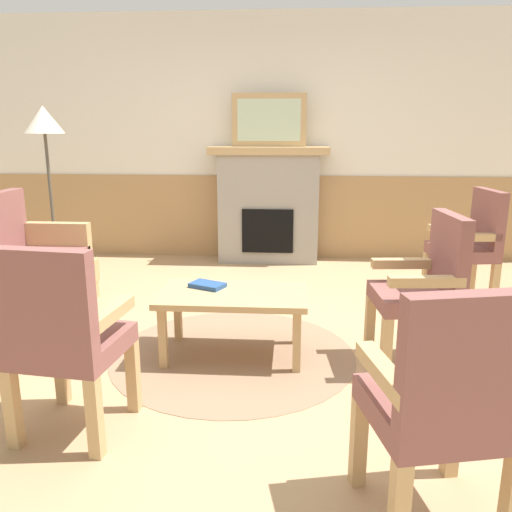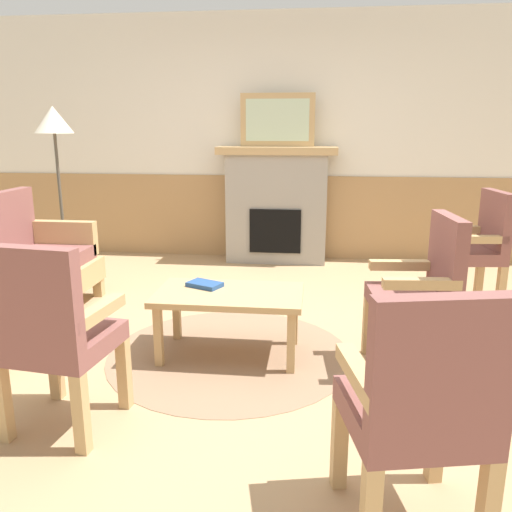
{
  "view_description": "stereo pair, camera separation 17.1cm",
  "coord_description": "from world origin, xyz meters",
  "px_view_note": "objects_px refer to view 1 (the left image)",
  "views": [
    {
      "loc": [
        0.26,
        -3.4,
        1.49
      ],
      "look_at": [
        0.0,
        0.35,
        0.55
      ],
      "focal_mm": 36.34,
      "sensor_mm": 36.0,
      "label": 1
    },
    {
      "loc": [
        0.43,
        -3.38,
        1.49
      ],
      "look_at": [
        0.0,
        0.35,
        0.55
      ],
      "focal_mm": 36.34,
      "sensor_mm": 36.0,
      "label": 2
    }
  ],
  "objects_px": {
    "armchair_near_fireplace": "(471,242)",
    "armchair_front_center": "(63,334)",
    "fireplace": "(268,204)",
    "book_on_table": "(207,285)",
    "armchair_by_window_left": "(426,284)",
    "floor_lamp_by_couch": "(45,131)",
    "coffee_table": "(233,300)",
    "framed_picture": "(269,120)",
    "armchair_front_left": "(445,399)"
  },
  "relations": [
    {
      "from": "armchair_by_window_left",
      "to": "armchair_front_left",
      "type": "height_order",
      "value": "same"
    },
    {
      "from": "armchair_front_left",
      "to": "armchair_by_window_left",
      "type": "bearing_deg",
      "value": 78.97
    },
    {
      "from": "framed_picture",
      "to": "floor_lamp_by_couch",
      "type": "distance_m",
      "value": 2.26
    },
    {
      "from": "armchair_front_center",
      "to": "armchair_front_left",
      "type": "bearing_deg",
      "value": -16.77
    },
    {
      "from": "armchair_near_fireplace",
      "to": "armchair_front_left",
      "type": "xyz_separation_m",
      "value": [
        -0.97,
        -2.71,
        0.0
      ]
    },
    {
      "from": "fireplace",
      "to": "armchair_by_window_left",
      "type": "distance_m",
      "value": 2.83
    },
    {
      "from": "armchair_near_fireplace",
      "to": "armchair_front_center",
      "type": "bearing_deg",
      "value": -139.58
    },
    {
      "from": "armchair_near_fireplace",
      "to": "armchair_front_left",
      "type": "distance_m",
      "value": 2.87
    },
    {
      "from": "armchair_front_center",
      "to": "floor_lamp_by_couch",
      "type": "xyz_separation_m",
      "value": [
        -1.24,
        2.6,
        0.91
      ]
    },
    {
      "from": "armchair_front_center",
      "to": "armchair_near_fireplace",
      "type": "bearing_deg",
      "value": 40.42
    },
    {
      "from": "armchair_near_fireplace",
      "to": "armchair_front_left",
      "type": "height_order",
      "value": "same"
    },
    {
      "from": "armchair_near_fireplace",
      "to": "armchair_by_window_left",
      "type": "bearing_deg",
      "value": -118.12
    },
    {
      "from": "armchair_by_window_left",
      "to": "armchair_front_left",
      "type": "relative_size",
      "value": 1.0
    },
    {
      "from": "coffee_table",
      "to": "armchair_near_fireplace",
      "type": "bearing_deg",
      "value": 32.83
    },
    {
      "from": "fireplace",
      "to": "armchair_near_fireplace",
      "type": "relative_size",
      "value": 1.33
    },
    {
      "from": "coffee_table",
      "to": "armchair_near_fireplace",
      "type": "relative_size",
      "value": 0.98
    },
    {
      "from": "coffee_table",
      "to": "armchair_front_left",
      "type": "bearing_deg",
      "value": -57.62
    },
    {
      "from": "armchair_front_left",
      "to": "armchair_front_center",
      "type": "bearing_deg",
      "value": 163.23
    },
    {
      "from": "coffee_table",
      "to": "armchair_by_window_left",
      "type": "height_order",
      "value": "armchair_by_window_left"
    },
    {
      "from": "framed_picture",
      "to": "coffee_table",
      "type": "height_order",
      "value": "framed_picture"
    },
    {
      "from": "armchair_front_left",
      "to": "floor_lamp_by_couch",
      "type": "relative_size",
      "value": 0.58
    },
    {
      "from": "book_on_table",
      "to": "armchair_by_window_left",
      "type": "xyz_separation_m",
      "value": [
        1.4,
        -0.16,
        0.08
      ]
    },
    {
      "from": "coffee_table",
      "to": "book_on_table",
      "type": "xyz_separation_m",
      "value": [
        -0.18,
        0.1,
        0.07
      ]
    },
    {
      "from": "armchair_front_left",
      "to": "armchair_front_center",
      "type": "height_order",
      "value": "same"
    },
    {
      "from": "fireplace",
      "to": "book_on_table",
      "type": "bearing_deg",
      "value": -96.91
    },
    {
      "from": "armchair_by_window_left",
      "to": "armchair_front_center",
      "type": "xyz_separation_m",
      "value": [
        -1.91,
        -0.92,
        0.0
      ]
    },
    {
      "from": "framed_picture",
      "to": "armchair_front_left",
      "type": "relative_size",
      "value": 0.82
    },
    {
      "from": "armchair_front_left",
      "to": "armchair_front_center",
      "type": "xyz_separation_m",
      "value": [
        -1.63,
        0.49,
        0.0
      ]
    },
    {
      "from": "fireplace",
      "to": "coffee_table",
      "type": "bearing_deg",
      "value": -92.56
    },
    {
      "from": "framed_picture",
      "to": "coffee_table",
      "type": "relative_size",
      "value": 0.83
    },
    {
      "from": "armchair_front_center",
      "to": "floor_lamp_by_couch",
      "type": "height_order",
      "value": "floor_lamp_by_couch"
    },
    {
      "from": "fireplace",
      "to": "book_on_table",
      "type": "height_order",
      "value": "fireplace"
    },
    {
      "from": "armchair_near_fireplace",
      "to": "armchair_front_center",
      "type": "xyz_separation_m",
      "value": [
        -2.6,
        -2.21,
        0.0
      ]
    },
    {
      "from": "framed_picture",
      "to": "armchair_near_fireplace",
      "type": "xyz_separation_m",
      "value": [
        1.79,
        -1.32,
        -1.02
      ]
    },
    {
      "from": "armchair_near_fireplace",
      "to": "armchair_by_window_left",
      "type": "height_order",
      "value": "same"
    },
    {
      "from": "book_on_table",
      "to": "armchair_near_fireplace",
      "type": "xyz_separation_m",
      "value": [
        2.09,
        1.13,
        0.08
      ]
    },
    {
      "from": "coffee_table",
      "to": "armchair_front_center",
      "type": "distance_m",
      "value": 1.22
    },
    {
      "from": "book_on_table",
      "to": "floor_lamp_by_couch",
      "type": "bearing_deg",
      "value": 139.22
    },
    {
      "from": "book_on_table",
      "to": "armchair_by_window_left",
      "type": "height_order",
      "value": "armchair_by_window_left"
    },
    {
      "from": "framed_picture",
      "to": "floor_lamp_by_couch",
      "type": "xyz_separation_m",
      "value": [
        -2.05,
        -0.93,
        -0.11
      ]
    },
    {
      "from": "armchair_by_window_left",
      "to": "armchair_front_center",
      "type": "height_order",
      "value": "same"
    },
    {
      "from": "coffee_table",
      "to": "armchair_by_window_left",
      "type": "relative_size",
      "value": 0.98
    },
    {
      "from": "fireplace",
      "to": "book_on_table",
      "type": "relative_size",
      "value": 5.8
    },
    {
      "from": "framed_picture",
      "to": "armchair_front_center",
      "type": "bearing_deg",
      "value": -102.92
    },
    {
      "from": "coffee_table",
      "to": "floor_lamp_by_couch",
      "type": "xyz_separation_m",
      "value": [
        -1.94,
        1.61,
        1.06
      ]
    },
    {
      "from": "book_on_table",
      "to": "floor_lamp_by_couch",
      "type": "xyz_separation_m",
      "value": [
        -1.75,
        1.51,
        1.0
      ]
    },
    {
      "from": "coffee_table",
      "to": "floor_lamp_by_couch",
      "type": "distance_m",
      "value": 2.74
    },
    {
      "from": "armchair_front_left",
      "to": "floor_lamp_by_couch",
      "type": "height_order",
      "value": "floor_lamp_by_couch"
    },
    {
      "from": "coffee_table",
      "to": "armchair_near_fireplace",
      "type": "distance_m",
      "value": 2.27
    },
    {
      "from": "framed_picture",
      "to": "armchair_near_fireplace",
      "type": "height_order",
      "value": "framed_picture"
    }
  ]
}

